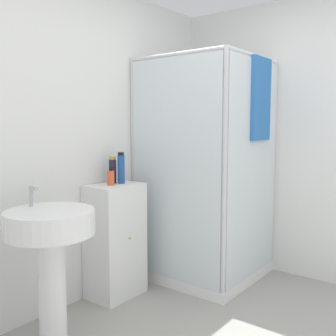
{
  "coord_description": "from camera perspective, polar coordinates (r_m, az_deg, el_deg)",
  "views": [
    {
      "loc": [
        -1.85,
        -0.71,
        1.38
      ],
      "look_at": [
        0.53,
        1.11,
        1.06
      ],
      "focal_mm": 42.0,
      "sensor_mm": 36.0,
      "label": 1
    }
  ],
  "objects": [
    {
      "name": "wall_back",
      "position": [
        3.04,
        -15.1,
        3.48
      ],
      "size": [
        6.4,
        0.06,
        2.5
      ],
      "primitive_type": "cube",
      "color": "white",
      "rests_on": "ground_plane"
    },
    {
      "name": "shower_enclosure",
      "position": [
        3.59,
        5.96,
        -7.82
      ],
      "size": [
        0.96,
        0.99,
        1.96
      ],
      "color": "white",
      "rests_on": "ground_plane"
    },
    {
      "name": "vanity_cabinet",
      "position": [
        3.26,
        -7.67,
        -10.36
      ],
      "size": [
        0.44,
        0.33,
        0.92
      ],
      "color": "white",
      "rests_on": "ground_plane"
    },
    {
      "name": "sink",
      "position": [
        2.53,
        -16.67,
        -10.66
      ],
      "size": [
        0.54,
        0.54,
        1.01
      ],
      "color": "white",
      "rests_on": "ground_plane"
    },
    {
      "name": "soap_dispenser",
      "position": [
        3.1,
        -8.31,
        -1.41
      ],
      "size": [
        0.06,
        0.06,
        0.15
      ],
      "color": "#E5562D",
      "rests_on": "vanity_cabinet"
    },
    {
      "name": "shampoo_bottle_tall_black",
      "position": [
        3.21,
        -8.05,
        -0.34
      ],
      "size": [
        0.06,
        0.06,
        0.22
      ],
      "color": "#281E33",
      "rests_on": "vanity_cabinet"
    },
    {
      "name": "shampoo_bottle_blue",
      "position": [
        3.18,
        -6.82,
        -0.05
      ],
      "size": [
        0.06,
        0.06,
        0.25
      ],
      "color": "#1E4C93",
      "rests_on": "vanity_cabinet"
    }
  ]
}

